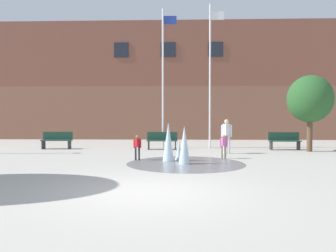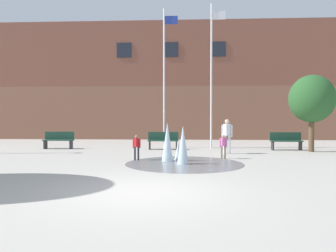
{
  "view_description": "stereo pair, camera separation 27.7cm",
  "coord_description": "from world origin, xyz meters",
  "views": [
    {
      "loc": [
        0.8,
        -7.35,
        1.7
      ],
      "look_at": [
        0.31,
        7.09,
        1.3
      ],
      "focal_mm": 35.0,
      "sensor_mm": 36.0,
      "label": 1
    },
    {
      "loc": [
        1.07,
        -7.34,
        1.7
      ],
      "look_at": [
        0.31,
        7.09,
        1.3
      ],
      "focal_mm": 35.0,
      "sensor_mm": 36.0,
      "label": 2
    }
  ],
  "objects": [
    {
      "name": "library_building",
      "position": [
        0.0,
        20.08,
        4.45
      ],
      "size": [
        36.0,
        6.05,
        8.91
      ],
      "color": "brown",
      "rests_on": "ground"
    },
    {
      "name": "splash_fountain",
      "position": [
        0.76,
        4.84,
        0.55
      ],
      "size": [
        4.31,
        4.31,
        1.5
      ],
      "color": "gray",
      "rests_on": "ground"
    },
    {
      "name": "adult_watching",
      "position": [
        3.01,
        7.89,
        0.93
      ],
      "size": [
        0.5,
        0.38,
        1.59
      ],
      "rotation": [
        0.0,
        0.0,
        0.77
      ],
      "color": "silver",
      "rests_on": "ground"
    },
    {
      "name": "ground_plane",
      "position": [
        0.0,
        0.0,
        0.0
      ],
      "size": [
        100.0,
        100.0,
        0.0
      ],
      "primitive_type": "plane",
      "color": "#B2ADA3"
    },
    {
      "name": "street_tree_near_building",
      "position": [
        7.23,
        8.95,
        2.57
      ],
      "size": [
        2.18,
        2.18,
        3.75
      ],
      "color": "brown",
      "rests_on": "ground"
    },
    {
      "name": "flagpole_left",
      "position": [
        -0.06,
        10.58,
        4.04
      ],
      "size": [
        0.8,
        0.1,
        7.6
      ],
      "color": "silver",
      "rests_on": "ground"
    },
    {
      "name": "flagpole_right",
      "position": [
        2.51,
        10.58,
        4.15
      ],
      "size": [
        0.8,
        0.1,
        7.81
      ],
      "color": "silver",
      "rests_on": "ground"
    },
    {
      "name": "child_running",
      "position": [
        2.62,
        6.02,
        0.58
      ],
      "size": [
        0.31,
        0.22,
        0.99
      ],
      "rotation": [
        0.0,
        0.0,
        -2.53
      ],
      "color": "#89755B",
      "rests_on": "ground"
    },
    {
      "name": "child_with_pink_shirt",
      "position": [
        -0.83,
        5.41,
        0.58
      ],
      "size": [
        0.31,
        0.24,
        0.99
      ],
      "rotation": [
        0.0,
        0.0,
        1.04
      ],
      "color": "#28282D",
      "rests_on": "ground"
    },
    {
      "name": "park_bench_far_right",
      "position": [
        6.26,
        9.74,
        0.48
      ],
      "size": [
        1.6,
        0.44,
        0.91
      ],
      "color": "#28282D",
      "rests_on": "ground"
    },
    {
      "name": "park_bench_left_of_flagpoles",
      "position": [
        -5.7,
        9.81,
        0.48
      ],
      "size": [
        1.6,
        0.44,
        0.91
      ],
      "color": "#28282D",
      "rests_on": "ground"
    },
    {
      "name": "park_bench_center",
      "position": [
        -0.08,
        9.76,
        0.48
      ],
      "size": [
        1.6,
        0.44,
        0.91
      ],
      "color": "#28282D",
      "rests_on": "ground"
    }
  ]
}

